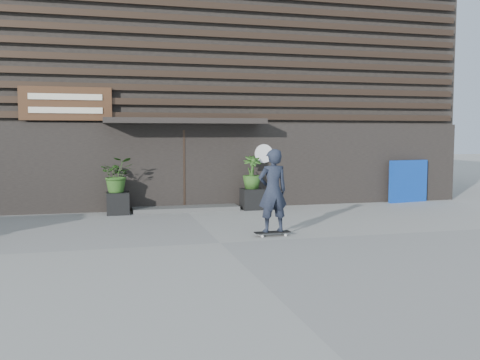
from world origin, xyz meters
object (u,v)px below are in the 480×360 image
object	(u,v)px
planter_pot_right	(252,199)
skateboarder	(273,191)
planter_pot_left	(118,203)
blue_tarp	(408,181)

from	to	relation	value
planter_pot_right	skateboarder	world-z (taller)	skateboarder
planter_pot_left	skateboarder	xyz separation A→B (m)	(3.14, -3.99, 0.67)
planter_pot_left	blue_tarp	xyz separation A→B (m)	(9.10, 0.30, 0.38)
blue_tarp	skateboarder	bearing A→B (deg)	-153.04
planter_pot_right	skateboarder	size ratio (longest dim) A/B	0.32
planter_pot_left	skateboarder	world-z (taller)	skateboarder
planter_pot_left	planter_pot_right	distance (m)	3.80
planter_pot_left	blue_tarp	size ratio (longest dim) A/B	0.42
planter_pot_left	planter_pot_right	xyz separation A→B (m)	(3.80, 0.00, 0.00)
blue_tarp	planter_pot_left	bearing A→B (deg)	173.15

